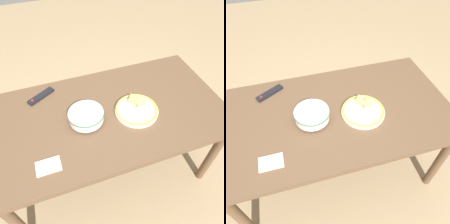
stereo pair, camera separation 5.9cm
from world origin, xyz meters
TOP-DOWN VIEW (x-y plane):
  - ground_plane at (0.00, 0.00)m, footprint 8.00×8.00m
  - dining_table at (0.00, 0.00)m, footprint 1.54×0.84m
  - noodle_bowl at (-0.15, -0.02)m, footprint 0.22×0.22m
  - food_plate at (0.18, -0.06)m, footprint 0.28×0.28m
  - tv_remote at (-0.39, 0.28)m, footprint 0.19×0.14m
  - folded_napkin at (-0.42, -0.26)m, footprint 0.13×0.09m

SIDE VIEW (x-z plane):
  - ground_plane at x=0.00m, z-range 0.00..0.00m
  - dining_table at x=0.00m, z-range 0.28..1.00m
  - folded_napkin at x=-0.42m, z-range 0.72..0.73m
  - tv_remote at x=-0.39m, z-range 0.72..0.74m
  - food_plate at x=0.18m, z-range 0.71..0.76m
  - noodle_bowl at x=-0.15m, z-range 0.73..0.80m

